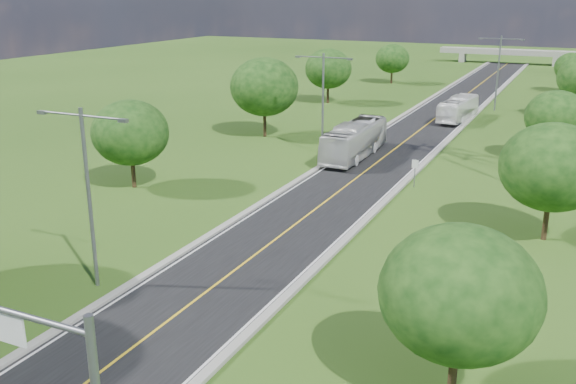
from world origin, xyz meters
name	(u,v)px	position (x,y,z in m)	size (l,w,h in m)	color
ground	(418,132)	(0.00, 60.00, 0.00)	(260.00, 260.00, 0.00)	#2A4A14
road	(430,122)	(0.00, 66.00, 0.03)	(8.00, 150.00, 0.06)	black
curb_left	(397,119)	(-4.25, 66.00, 0.11)	(0.50, 150.00, 0.22)	gray
curb_right	(465,124)	(4.25, 66.00, 0.11)	(0.50, 150.00, 0.22)	gray
signal_mast	(40,369)	(3.68, -1.00, 4.91)	(8.54, 0.33, 7.20)	slate
speed_limit_sign	(415,169)	(5.20, 37.98, 1.60)	(0.55, 0.09, 2.40)	slate
overpass	(509,53)	(0.00, 140.00, 2.41)	(30.00, 3.00, 3.20)	gray
streetlight_near_left	(88,183)	(-6.00, 12.00, 5.94)	(5.90, 0.25, 10.00)	slate
streetlight_mid_left	(323,95)	(-6.00, 45.00, 5.94)	(5.90, 0.25, 10.00)	slate
streetlight_far_right	(499,67)	(6.00, 78.00, 5.94)	(5.90, 0.25, 10.00)	slate
tree_lb	(130,133)	(-16.00, 28.00, 4.64)	(6.30, 6.30, 7.33)	black
tree_lc	(264,87)	(-15.00, 50.00, 5.58)	(7.56, 7.56, 8.79)	black
tree_ld	(328,69)	(-17.00, 74.00, 4.95)	(6.72, 6.72, 7.82)	black
tree_le	(392,59)	(-14.50, 98.00, 4.33)	(5.88, 5.88, 6.84)	black
tree_ra	(460,293)	(14.00, 10.00, 4.64)	(6.30, 6.30, 7.33)	black
tree_rb	(553,167)	(16.00, 30.00, 4.95)	(6.72, 6.72, 7.82)	black
tree_rc	(557,117)	(15.00, 52.00, 4.33)	(5.88, 5.88, 6.84)	black
tree_re	(572,67)	(14.50, 100.00, 4.02)	(5.46, 5.46, 6.35)	black
bus_outbound	(458,109)	(2.82, 68.57, 1.52)	(2.46, 10.49, 2.92)	white
bus_inbound	(355,140)	(-2.69, 45.29, 1.76)	(2.86, 12.23, 3.41)	silver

